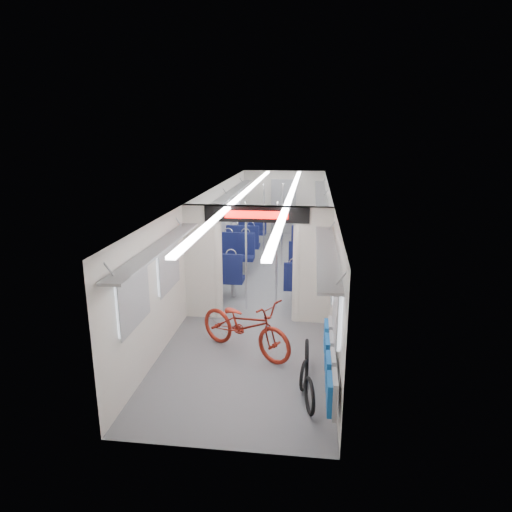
# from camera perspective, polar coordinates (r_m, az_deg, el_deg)

# --- Properties ---
(carriage) EXTENTS (12.00, 12.02, 2.31)m
(carriage) POSITION_cam_1_polar(r_m,az_deg,el_deg) (10.56, 1.28, 3.49)
(carriage) COLOR #515456
(carriage) RESTS_ON ground
(bicycle) EXTENTS (1.96, 1.55, 0.99)m
(bicycle) POSITION_cam_1_polar(r_m,az_deg,el_deg) (7.81, -1.36, -8.65)
(bicycle) COLOR maroon
(bicycle) RESTS_ON ground
(flip_bench) EXTENTS (0.12, 2.09, 0.50)m
(flip_bench) POSITION_cam_1_polar(r_m,az_deg,el_deg) (6.59, 9.23, -12.87)
(flip_bench) COLOR gray
(flip_bench) RESTS_ON carriage
(bike_hoop_a) EXTENTS (0.17, 0.51, 0.51)m
(bike_hoop_a) POSITION_cam_1_polar(r_m,az_deg,el_deg) (6.42, 6.70, -17.18)
(bike_hoop_a) COLOR black
(bike_hoop_a) RESTS_ON ground
(bike_hoop_b) EXTENTS (0.14, 0.46, 0.46)m
(bike_hoop_b) POSITION_cam_1_polar(r_m,az_deg,el_deg) (6.92, 6.02, -14.79)
(bike_hoop_b) COLOR black
(bike_hoop_b) RESTS_ON ground
(bike_hoop_c) EXTENTS (0.07, 0.52, 0.52)m
(bike_hoop_c) POSITION_cam_1_polar(r_m,az_deg,el_deg) (7.41, 6.36, -12.40)
(bike_hoop_c) COLOR black
(bike_hoop_c) RESTS_ON ground
(seat_bay_near_left) EXTENTS (0.96, 2.30, 1.17)m
(seat_bay_near_left) POSITION_cam_1_polar(r_m,az_deg,el_deg) (11.28, -3.28, -0.61)
(seat_bay_near_left) COLOR #0D123C
(seat_bay_near_left) RESTS_ON ground
(seat_bay_near_right) EXTENTS (0.90, 2.03, 1.09)m
(seat_bay_near_right) POSITION_cam_1_polar(r_m,az_deg,el_deg) (10.72, 6.21, -1.73)
(seat_bay_near_right) COLOR #0D123C
(seat_bay_near_right) RESTS_ON ground
(seat_bay_far_left) EXTENTS (0.95, 2.27, 1.16)m
(seat_bay_far_left) POSITION_cam_1_polar(r_m,az_deg,el_deg) (14.31, -1.03, 2.85)
(seat_bay_far_left) COLOR #0D123C
(seat_bay_far_left) RESTS_ON ground
(seat_bay_far_right) EXTENTS (0.94, 2.21, 1.14)m
(seat_bay_far_right) POSITION_cam_1_polar(r_m,az_deg,el_deg) (14.45, 6.50, 2.83)
(seat_bay_far_right) COLOR #0D123C
(seat_bay_far_right) RESTS_ON ground
(stanchion_near_left) EXTENTS (0.04, 0.04, 2.30)m
(stanchion_near_left) POSITION_cam_1_polar(r_m,az_deg,el_deg) (9.44, -1.24, -0.13)
(stanchion_near_left) COLOR silver
(stanchion_near_left) RESTS_ON ground
(stanchion_near_right) EXTENTS (0.04, 0.04, 2.30)m
(stanchion_near_right) POSITION_cam_1_polar(r_m,az_deg,el_deg) (9.51, 2.58, -0.04)
(stanchion_near_right) COLOR silver
(stanchion_near_right) RESTS_ON ground
(stanchion_far_left) EXTENTS (0.04, 0.04, 2.30)m
(stanchion_far_left) POSITION_cam_1_polar(r_m,az_deg,el_deg) (12.49, 0.97, 3.71)
(stanchion_far_left) COLOR silver
(stanchion_far_left) RESTS_ON ground
(stanchion_far_right) EXTENTS (0.04, 0.04, 2.30)m
(stanchion_far_right) POSITION_cam_1_polar(r_m,az_deg,el_deg) (12.74, 3.29, 3.92)
(stanchion_far_right) COLOR silver
(stanchion_far_right) RESTS_ON ground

